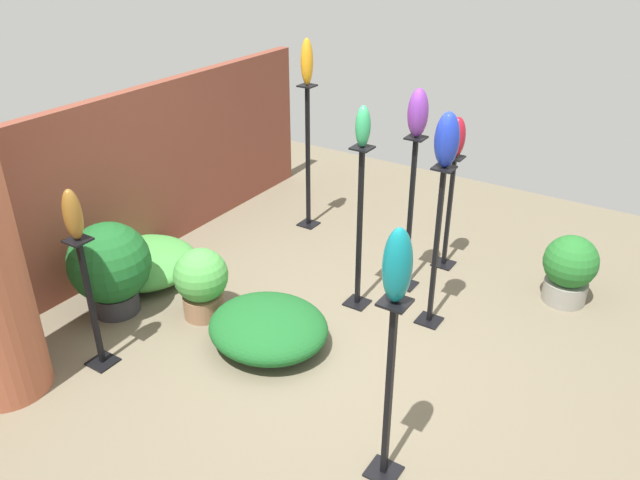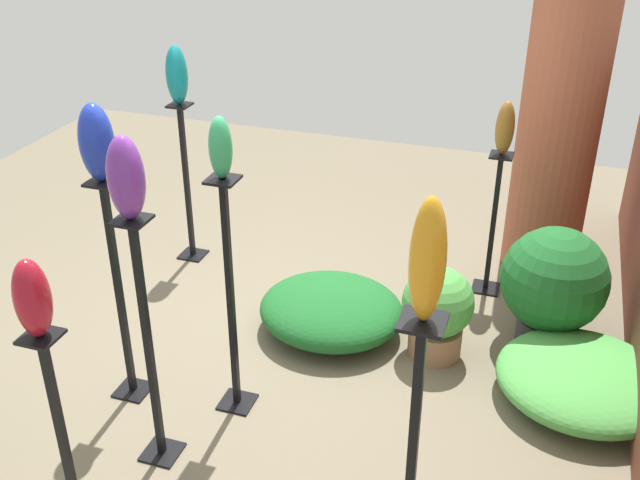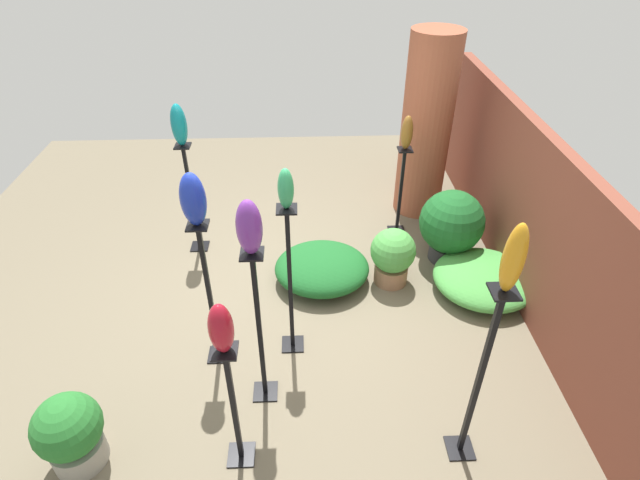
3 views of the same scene
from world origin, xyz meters
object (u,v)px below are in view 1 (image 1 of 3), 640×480
pedestal_violet (410,221)px  art_vase_amber (307,62)px  art_vase_violet (418,113)px  potted_plant_front_right (569,268)px  potted_plant_walkway_edge (201,281)px  potted_plant_mid_right (110,266)px  pedestal_ruby (448,218)px  art_vase_jade (363,126)px  art_vase_ruby (457,137)px  pedestal_teal (388,401)px  art_vase_cobalt (447,140)px  pedestal_jade (359,236)px  art_vase_bronze (73,215)px  pedestal_cobalt (435,255)px  pedestal_bronze (92,310)px  pedestal_amber (308,164)px  art_vase_teal (397,266)px

pedestal_violet → art_vase_amber: 1.95m
art_vase_violet → potted_plant_front_right: bearing=-67.6°
potted_plant_walkway_edge → potted_plant_mid_right: size_ratio=0.76×
pedestal_ruby → potted_plant_walkway_edge: pedestal_ruby is taller
art_vase_jade → art_vase_ruby: bearing=-19.2°
art_vase_ruby → art_vase_amber: bearing=89.6°
pedestal_violet → potted_plant_front_right: 1.46m
pedestal_teal → art_vase_cobalt: size_ratio=3.00×
pedestal_jade → art_vase_jade: bearing=-0.1°
art_vase_jade → art_vase_bronze: bearing=145.1°
pedestal_cobalt → art_vase_bronze: size_ratio=3.71×
pedestal_bronze → art_vase_cobalt: (1.90, -1.91, 1.13)m
pedestal_ruby → pedestal_bronze: (-2.88, 1.63, -0.02)m
pedestal_cobalt → potted_plant_mid_right: size_ratio=1.69×
art_vase_jade → art_vase_bronze: 2.23m
pedestal_jade → art_vase_violet: 1.13m
pedestal_amber → art_vase_cobalt: 2.33m
pedestal_amber → pedestal_jade: size_ratio=1.06×
art_vase_jade → potted_plant_walkway_edge: 1.88m
art_vase_ruby → potted_plant_front_right: size_ratio=0.58×
art_vase_teal → art_vase_jade: size_ratio=1.31×
potted_plant_walkway_edge → pedestal_cobalt: bearing=-60.1°
pedestal_jade → art_vase_violet: bearing=-23.3°
pedestal_teal → potted_plant_front_right: size_ratio=2.01×
art_vase_amber → art_vase_teal: bearing=-138.6°
art_vase_jade → potted_plant_front_right: bearing=-55.5°
art_vase_cobalt → pedestal_ruby: bearing=16.0°
pedestal_amber → art_vase_jade: art_vase_jade is taller
art_vase_ruby → art_vase_jade: 1.18m
pedestal_bronze → pedestal_amber: bearing=-0.0°
potted_plant_walkway_edge → art_vase_amber: bearing=6.4°
art_vase_amber → potted_plant_front_right: (-0.03, -2.80, -1.47)m
pedestal_violet → potted_plant_mid_right: pedestal_violet is taller
art_vase_cobalt → art_vase_jade: art_vase_cobalt is taller
potted_plant_walkway_edge → potted_plant_mid_right: 0.79m
pedestal_teal → pedestal_bronze: pedestal_teal is taller
art_vase_cobalt → potted_plant_walkway_edge: (-0.97, 1.69, -1.29)m
pedestal_violet → pedestal_ruby: bearing=-15.1°
pedestal_jade → art_vase_jade: size_ratio=4.44×
art_vase_cobalt → potted_plant_front_right: bearing=-42.6°
art_vase_cobalt → potted_plant_mid_right: art_vase_cobalt is taller
potted_plant_walkway_edge → pedestal_amber: bearing=6.4°
pedestal_violet → pedestal_amber: bearing=68.9°
pedestal_ruby → potted_plant_walkway_edge: (-1.95, 1.41, -0.18)m
pedestal_teal → art_vase_amber: art_vase_amber is taller
pedestal_ruby → pedestal_violet: 0.60m
pedestal_bronze → art_vase_amber: (2.89, -0.00, 1.31)m
art_vase_teal → pedestal_amber: bearing=41.4°
art_vase_jade → art_vase_amber: bearing=49.1°
art_vase_ruby → art_vase_teal: 2.75m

